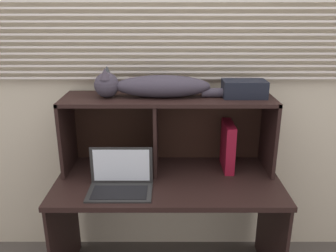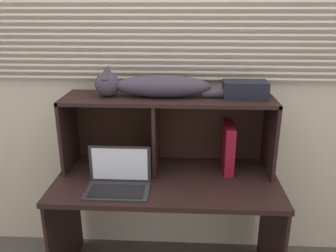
{
  "view_description": "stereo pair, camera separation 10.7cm",
  "coord_description": "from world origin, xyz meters",
  "px_view_note": "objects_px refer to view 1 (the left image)",
  "views": [
    {
      "loc": [
        -0.0,
        -1.68,
        1.7
      ],
      "look_at": [
        0.0,
        0.33,
        1.0
      ],
      "focal_mm": 37.21,
      "sensor_mm": 36.0,
      "label": 1
    },
    {
      "loc": [
        0.11,
        -1.68,
        1.7
      ],
      "look_at": [
        0.0,
        0.33,
        1.0
      ],
      "focal_mm": 37.21,
      "sensor_mm": 36.0,
      "label": 2
    }
  ],
  "objects_px": {
    "binder_upright": "(228,146)",
    "book_stack": "(108,164)",
    "storage_box": "(244,89)",
    "laptop": "(121,181)",
    "cat": "(154,86)"
  },
  "relations": [
    {
      "from": "binder_upright",
      "to": "book_stack",
      "type": "bearing_deg",
      "value": -179.73
    },
    {
      "from": "book_stack",
      "to": "storage_box",
      "type": "height_order",
      "value": "storage_box"
    },
    {
      "from": "book_stack",
      "to": "storage_box",
      "type": "relative_size",
      "value": 0.88
    },
    {
      "from": "binder_upright",
      "to": "storage_box",
      "type": "xyz_separation_m",
      "value": [
        0.08,
        0.0,
        0.37
      ]
    },
    {
      "from": "storage_box",
      "to": "laptop",
      "type": "bearing_deg",
      "value": -158.8
    },
    {
      "from": "storage_box",
      "to": "book_stack",
      "type": "bearing_deg",
      "value": -179.75
    },
    {
      "from": "cat",
      "to": "storage_box",
      "type": "height_order",
      "value": "cat"
    },
    {
      "from": "laptop",
      "to": "book_stack",
      "type": "bearing_deg",
      "value": 113.5
    },
    {
      "from": "book_stack",
      "to": "binder_upright",
      "type": "bearing_deg",
      "value": 0.27
    },
    {
      "from": "binder_upright",
      "to": "book_stack",
      "type": "xyz_separation_m",
      "value": [
        -0.76,
        -0.0,
        -0.13
      ]
    },
    {
      "from": "cat",
      "to": "laptop",
      "type": "xyz_separation_m",
      "value": [
        -0.18,
        -0.28,
        -0.48
      ]
    },
    {
      "from": "laptop",
      "to": "book_stack",
      "type": "height_order",
      "value": "laptop"
    },
    {
      "from": "laptop",
      "to": "book_stack",
      "type": "relative_size",
      "value": 1.57
    },
    {
      "from": "cat",
      "to": "book_stack",
      "type": "bearing_deg",
      "value": -179.31
    },
    {
      "from": "storage_box",
      "to": "cat",
      "type": "bearing_deg",
      "value": 180.0
    }
  ]
}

